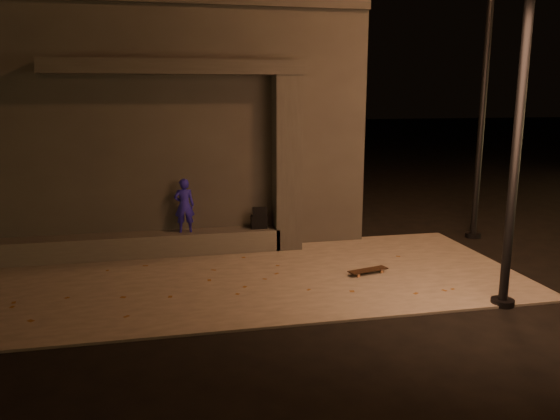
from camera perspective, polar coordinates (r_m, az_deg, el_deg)
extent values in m
plane|color=black|center=(8.03, -5.36, -12.07)|extent=(120.00, 120.00, 0.00)
cube|color=#615C55|center=(9.88, -6.76, -7.27)|extent=(11.00, 4.40, 0.04)
cube|color=#3B3836|center=(13.81, -13.02, 8.97)|extent=(9.00, 5.00, 5.20)
cube|color=#56544E|center=(11.46, -15.13, -3.59)|extent=(6.00, 0.55, 0.45)
cube|color=#3B3836|center=(11.41, 0.72, 4.84)|extent=(0.55, 0.55, 3.60)
cube|color=#3B3836|center=(11.10, -10.82, 14.47)|extent=(5.00, 0.70, 0.28)
imported|color=#251DBD|center=(11.27, -9.96, 0.47)|extent=(0.41, 0.27, 1.11)
cube|color=black|center=(11.51, -2.21, -1.23)|extent=(0.35, 0.24, 0.28)
cube|color=black|center=(11.46, -2.22, -0.07)|extent=(0.30, 0.06, 0.20)
cube|color=black|center=(10.17, 9.19, -6.20)|extent=(0.80, 0.39, 0.02)
cylinder|color=#BC794B|center=(10.38, 10.10, -6.13)|extent=(0.06, 0.04, 0.05)
cylinder|color=#BC794B|center=(10.27, 10.60, -6.35)|extent=(0.06, 0.04, 0.05)
cylinder|color=#BC794B|center=(10.10, 7.73, -6.58)|extent=(0.06, 0.04, 0.05)
cylinder|color=#BC794B|center=(9.98, 8.22, -6.82)|extent=(0.06, 0.04, 0.05)
cube|color=#99999E|center=(10.32, 10.36, -6.07)|extent=(0.09, 0.17, 0.02)
cube|color=#99999E|center=(10.03, 7.98, -6.52)|extent=(0.09, 0.17, 0.02)
cylinder|color=black|center=(8.86, 24.15, 13.72)|extent=(0.14, 0.14, 7.38)
cylinder|color=black|center=(9.42, 22.23, -8.91)|extent=(0.36, 0.36, 0.10)
cylinder|color=black|center=(13.09, 20.72, 13.99)|extent=(0.14, 0.14, 7.77)
cylinder|color=black|center=(13.47, 19.51, -2.49)|extent=(0.36, 0.36, 0.10)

